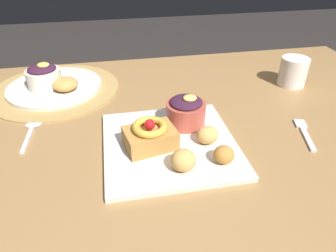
# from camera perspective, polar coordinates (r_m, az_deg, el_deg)

# --- Properties ---
(dining_table) EXTENTS (1.46, 0.90, 0.73)m
(dining_table) POSITION_cam_1_polar(r_m,az_deg,el_deg) (0.78, 0.25, -5.58)
(dining_table) COLOR olive
(dining_table) RESTS_ON ground_plane
(woven_placemat) EXTENTS (0.37, 0.37, 0.00)m
(woven_placemat) POSITION_cam_1_polar(r_m,az_deg,el_deg) (0.95, -20.49, 6.50)
(woven_placemat) COLOR #AD894C
(woven_placemat) RESTS_ON dining_table
(front_plate) EXTENTS (0.28, 0.28, 0.01)m
(front_plate) POSITION_cam_1_polar(r_m,az_deg,el_deg) (0.66, 0.33, -3.43)
(front_plate) COLOR silver
(front_plate) RESTS_ON dining_table
(cake_slice) EXTENTS (0.12, 0.09, 0.07)m
(cake_slice) POSITION_cam_1_polar(r_m,az_deg,el_deg) (0.62, -3.41, -1.84)
(cake_slice) COLOR #B77F3D
(cake_slice) RESTS_ON front_plate
(berry_ramekin) EXTENTS (0.09, 0.09, 0.08)m
(berry_ramekin) POSITION_cam_1_polar(r_m,az_deg,el_deg) (0.70, 3.40, 2.85)
(berry_ramekin) COLOR #B24C3D
(berry_ramekin) RESTS_ON front_plate
(fritter_front) EXTENTS (0.04, 0.04, 0.04)m
(fritter_front) POSITION_cam_1_polar(r_m,az_deg,el_deg) (0.60, 10.51, -5.35)
(fritter_front) COLOR #BC7F38
(fritter_front) RESTS_ON front_plate
(fritter_middle) EXTENTS (0.05, 0.04, 0.04)m
(fritter_middle) POSITION_cam_1_polar(r_m,az_deg,el_deg) (0.64, 7.47, -1.71)
(fritter_middle) COLOR tan
(fritter_middle) RESTS_ON front_plate
(fritter_back) EXTENTS (0.05, 0.05, 0.04)m
(fritter_back) POSITION_cam_1_polar(r_m,az_deg,el_deg) (0.57, 2.90, -6.49)
(fritter_back) COLOR tan
(fritter_back) RESTS_ON front_plate
(back_plate) EXTENTS (0.27, 0.27, 0.01)m
(back_plate) POSITION_cam_1_polar(r_m,az_deg,el_deg) (0.94, -20.59, 6.96)
(back_plate) COLOR silver
(back_plate) RESTS_ON woven_placemat
(back_ramekin) EXTENTS (0.09, 0.09, 0.07)m
(back_ramekin) POSITION_cam_1_polar(r_m,az_deg,el_deg) (0.93, -22.47, 8.72)
(back_ramekin) COLOR silver
(back_ramekin) RESTS_ON back_plate
(back_pastry) EXTENTS (0.07, 0.07, 0.04)m
(back_pastry) POSITION_cam_1_polar(r_m,az_deg,el_deg) (0.89, -18.88, 7.49)
(back_pastry) COLOR #C68E47
(back_pastry) RESTS_ON back_plate
(fork) EXTENTS (0.05, 0.13, 0.00)m
(fork) POSITION_cam_1_polar(r_m,az_deg,el_deg) (0.77, 24.37, -1.02)
(fork) COLOR silver
(fork) RESTS_ON dining_table
(spoon) EXTENTS (0.04, 0.13, 0.00)m
(spoon) POSITION_cam_1_polar(r_m,az_deg,el_deg) (0.77, -24.47, -0.74)
(spoon) COLOR silver
(spoon) RESTS_ON dining_table
(coffee_mug) EXTENTS (0.08, 0.08, 0.08)m
(coffee_mug) POSITION_cam_1_polar(r_m,az_deg,el_deg) (0.98, 22.58, 9.47)
(coffee_mug) COLOR silver
(coffee_mug) RESTS_ON dining_table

